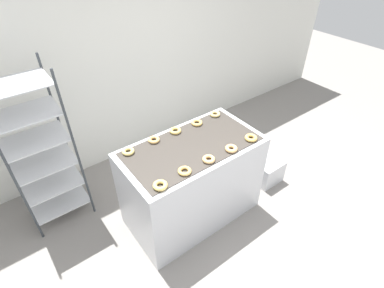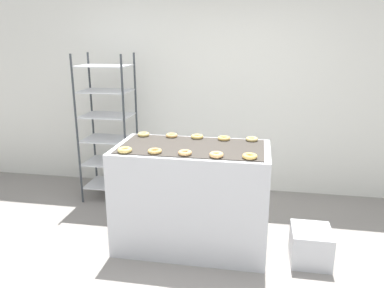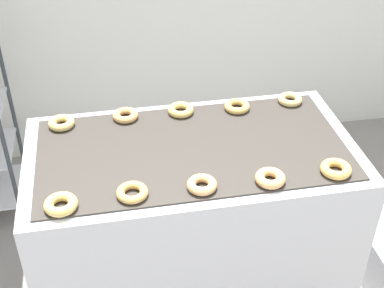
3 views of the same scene
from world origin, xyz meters
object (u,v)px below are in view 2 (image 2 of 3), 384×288
(donut_near_left, at_px, (155,151))
(donut_far_left, at_px, (172,135))
(glaze_bin, at_px, (310,245))
(donut_far_rightmost, at_px, (252,139))
(donut_near_center, at_px, (185,153))
(donut_far_center, at_px, (197,137))
(fryer_machine, at_px, (192,196))
(donut_far_leftmost, at_px, (144,134))
(donut_near_right, at_px, (216,155))
(donut_near_rightmost, at_px, (250,156))
(donut_near_leftmost, at_px, (125,150))
(donut_far_right, at_px, (224,138))
(baking_rack_cart, at_px, (108,128))

(donut_near_left, xyz_separation_m, donut_far_left, (0.02, 0.54, 0.00))
(glaze_bin, relative_size, donut_far_rightmost, 3.28)
(donut_near_center, bearing_deg, donut_far_center, 89.22)
(fryer_machine, height_order, donut_far_leftmost, donut_far_leftmost)
(donut_near_right, distance_m, donut_near_rightmost, 0.27)
(fryer_machine, xyz_separation_m, donut_near_leftmost, (-0.54, -0.28, 0.51))
(donut_near_rightmost, relative_size, donut_far_right, 1.03)
(donut_far_right, bearing_deg, glaze_bin, -24.12)
(glaze_bin, xyz_separation_m, donut_far_center, (-1.10, 0.39, 0.85))
(donut_far_center, xyz_separation_m, donut_far_rightmost, (0.53, -0.00, -0.00))
(fryer_machine, height_order, glaze_bin, fryer_machine)
(donut_near_leftmost, relative_size, donut_far_center, 1.04)
(fryer_machine, relative_size, donut_far_left, 12.09)
(donut_far_center, xyz_separation_m, donut_far_right, (0.27, -0.02, -0.00))
(donut_near_leftmost, xyz_separation_m, donut_far_right, (0.80, 0.55, -0.00))
(glaze_bin, bearing_deg, donut_near_center, -171.73)
(baking_rack_cart, bearing_deg, glaze_bin, -24.07)
(fryer_machine, relative_size, donut_near_left, 11.67)
(donut_near_left, bearing_deg, donut_far_center, 63.42)
(donut_near_right, relative_size, donut_far_right, 0.99)
(donut_near_right, bearing_deg, baking_rack_cart, 140.50)
(glaze_bin, distance_m, donut_near_rightmost, 1.04)
(donut_near_center, relative_size, donut_far_leftmost, 1.00)
(donut_near_leftmost, xyz_separation_m, donut_near_rightmost, (1.06, 0.01, -0.00))
(donut_near_leftmost, xyz_separation_m, donut_far_center, (0.53, 0.56, -0.00))
(fryer_machine, distance_m, donut_near_leftmost, 0.79)
(fryer_machine, distance_m, donut_near_rightmost, 0.78)
(donut_near_leftmost, relative_size, donut_near_left, 1.03)
(baking_rack_cart, bearing_deg, donut_near_left, -52.08)
(glaze_bin, bearing_deg, donut_near_right, -168.45)
(baking_rack_cart, bearing_deg, donut_near_rightmost, -34.57)
(donut_near_rightmost, bearing_deg, donut_far_left, 144.79)
(donut_far_leftmost, relative_size, donut_far_left, 1.01)
(donut_near_rightmost, relative_size, donut_far_leftmost, 1.06)
(glaze_bin, height_order, donut_far_center, donut_far_center)
(donut_near_center, distance_m, donut_far_leftmost, 0.75)
(baking_rack_cart, relative_size, donut_far_right, 14.86)
(donut_far_left, bearing_deg, donut_far_leftmost, -177.45)
(donut_near_rightmost, bearing_deg, donut_far_center, 133.91)
(baking_rack_cart, height_order, donut_far_leftmost, baking_rack_cart)
(glaze_bin, bearing_deg, donut_far_rightmost, 145.57)
(fryer_machine, distance_m, donut_near_left, 0.64)
(donut_near_left, xyz_separation_m, donut_near_right, (0.53, -0.02, 0.00))
(donut_near_right, distance_m, donut_far_leftmost, 0.96)
(fryer_machine, distance_m, donut_far_center, 0.58)
(donut_near_right, height_order, donut_far_right, donut_near_right)
(donut_far_leftmost, relative_size, donut_far_rightmost, 1.01)
(baking_rack_cart, distance_m, donut_far_right, 1.59)
(glaze_bin, relative_size, donut_near_right, 3.19)
(donut_near_center, relative_size, donut_far_right, 0.98)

